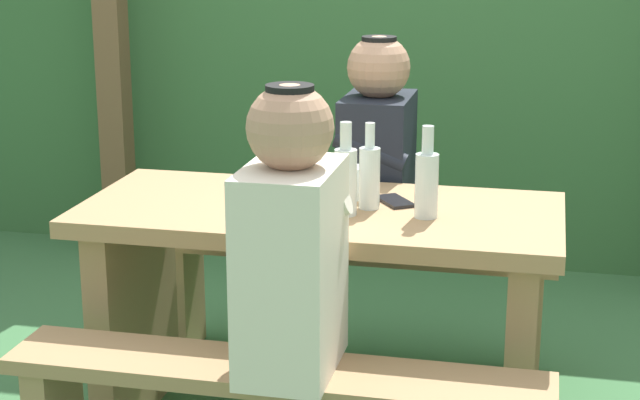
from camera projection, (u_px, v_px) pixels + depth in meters
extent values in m
cube|color=#376737|center=(418.00, 69.00, 5.06)|extent=(6.40, 1.00, 1.64)
cube|color=brown|center=(112.00, 47.00, 4.62)|extent=(0.12, 0.12, 1.96)
cube|color=#9E7A51|center=(320.00, 214.00, 3.02)|extent=(1.40, 0.64, 0.05)
cube|color=#9E7A51|center=(134.00, 313.00, 3.24)|extent=(0.08, 0.54, 0.68)
cube|color=#9E7A51|center=(522.00, 347.00, 2.99)|extent=(0.08, 0.54, 0.68)
cube|color=#9E7A51|center=(275.00, 373.00, 2.60)|extent=(1.40, 0.24, 0.04)
cube|color=#9E7A51|center=(353.00, 249.00, 3.58)|extent=(1.40, 0.24, 0.04)
cube|color=#9E7A51|center=(186.00, 295.00, 3.77)|extent=(0.07, 0.22, 0.41)
cube|color=#9E7A51|center=(531.00, 324.00, 3.51)|extent=(0.07, 0.22, 0.41)
cube|color=silver|center=(291.00, 270.00, 2.52)|extent=(0.22, 0.34, 0.52)
sphere|color=tan|center=(290.00, 128.00, 2.43)|extent=(0.21, 0.21, 0.21)
cylinder|color=black|center=(290.00, 90.00, 2.40)|extent=(0.12, 0.12, 0.02)
cylinder|color=silver|center=(304.00, 214.00, 2.63)|extent=(0.25, 0.07, 0.15)
cube|color=black|center=(377.00, 172.00, 3.49)|extent=(0.22, 0.34, 0.52)
sphere|color=tan|center=(379.00, 67.00, 3.39)|extent=(0.21, 0.21, 0.21)
cylinder|color=black|center=(379.00, 40.00, 3.37)|extent=(0.12, 0.12, 0.02)
cylinder|color=black|center=(370.00, 151.00, 3.33)|extent=(0.25, 0.07, 0.15)
cylinder|color=silver|center=(359.00, 182.00, 3.09)|extent=(0.08, 0.08, 0.10)
cylinder|color=silver|center=(346.00, 182.00, 2.90)|extent=(0.06, 0.06, 0.19)
cylinder|color=silver|center=(346.00, 136.00, 2.87)|extent=(0.03, 0.03, 0.08)
cylinder|color=silver|center=(427.00, 186.00, 2.88)|extent=(0.07, 0.07, 0.18)
cylinder|color=silver|center=(428.00, 140.00, 2.85)|extent=(0.03, 0.03, 0.08)
cylinder|color=silver|center=(369.00, 178.00, 2.97)|extent=(0.06, 0.06, 0.18)
cylinder|color=silver|center=(370.00, 135.00, 2.94)|extent=(0.03, 0.03, 0.07)
cube|color=black|center=(395.00, 201.00, 3.05)|extent=(0.14, 0.16, 0.01)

